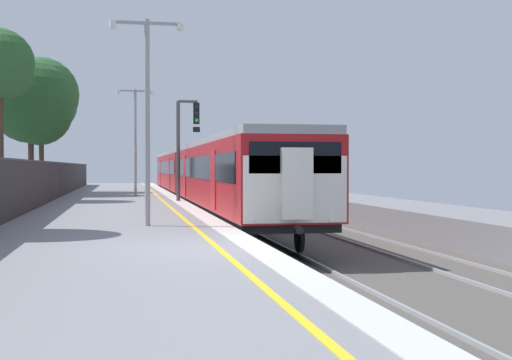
# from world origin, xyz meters

# --- Properties ---
(ground) EXTENTS (17.40, 110.00, 1.21)m
(ground) POSITION_xyz_m (2.64, 0.00, -0.61)
(ground) COLOR gray
(commuter_train_at_platform) EXTENTS (2.83, 42.95, 3.81)m
(commuter_train_at_platform) POSITION_xyz_m (2.10, 24.56, 1.27)
(commuter_train_at_platform) COLOR maroon
(commuter_train_at_platform) RESTS_ON ground
(signal_gantry) EXTENTS (1.10, 0.24, 4.70)m
(signal_gantry) POSITION_xyz_m (0.63, 18.52, 2.95)
(signal_gantry) COLOR #47474C
(signal_gantry) RESTS_ON ground
(platform_lamp_mid) EXTENTS (2.00, 0.20, 5.54)m
(platform_lamp_mid) POSITION_xyz_m (-1.52, 5.28, 3.28)
(platform_lamp_mid) COLOR #93999E
(platform_lamp_mid) RESTS_ON ground
(platform_lamp_far) EXTENTS (2.00, 0.20, 5.80)m
(platform_lamp_far) POSITION_xyz_m (-1.52, 24.01, 3.41)
(platform_lamp_far) COLOR #93999E
(platform_lamp_far) RESTS_ON ground
(background_tree_left) EXTENTS (3.32, 3.32, 8.10)m
(background_tree_left) POSITION_xyz_m (-7.79, 20.45, 6.27)
(background_tree_left) COLOR #473323
(background_tree_left) RESTS_ON ground
(background_tree_centre) EXTENTS (4.70, 4.70, 7.62)m
(background_tree_centre) POSITION_xyz_m (-7.12, 26.63, 5.07)
(background_tree_centre) COLOR #473323
(background_tree_centre) RESTS_ON ground
(background_tree_right) EXTENTS (4.68, 4.68, 8.47)m
(background_tree_right) POSITION_xyz_m (-7.09, 31.25, 5.94)
(background_tree_right) COLOR #473323
(background_tree_right) RESTS_ON ground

